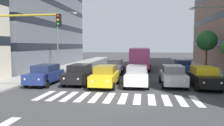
% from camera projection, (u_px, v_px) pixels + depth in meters
% --- Properties ---
extents(ground_plane, '(180.00, 180.00, 0.00)m').
position_uv_depth(ground_plane, '(116.00, 98.00, 13.76)').
color(ground_plane, '#38383A').
extents(crosswalk_markings, '(10.35, 2.80, 0.01)m').
position_uv_depth(crosswalk_markings, '(116.00, 98.00, 13.76)').
color(crosswalk_markings, silver).
rests_on(crosswalk_markings, ground_plane).
extents(lane_arrow_1, '(0.50, 2.20, 0.01)m').
position_uv_depth(lane_arrow_1, '(1.00, 126.00, 8.97)').
color(lane_arrow_1, silver).
rests_on(lane_arrow_1, ground_plane).
extents(car_0, '(2.02, 4.44, 1.72)m').
position_uv_depth(car_0, '(204.00, 77.00, 16.97)').
color(car_0, black).
rests_on(car_0, ground_plane).
extents(car_1, '(2.02, 4.44, 1.72)m').
position_uv_depth(car_1, '(173.00, 75.00, 17.83)').
color(car_1, '#B2B7BC').
rests_on(car_1, ground_plane).
extents(car_2, '(2.02, 4.44, 1.72)m').
position_uv_depth(car_2, '(137.00, 75.00, 17.85)').
color(car_2, silver).
rests_on(car_2, ground_plane).
extents(car_3, '(2.02, 4.44, 1.72)m').
position_uv_depth(car_3, '(105.00, 76.00, 17.57)').
color(car_3, gold).
rests_on(car_3, ground_plane).
extents(car_4, '(2.02, 4.44, 1.72)m').
position_uv_depth(car_4, '(79.00, 74.00, 18.74)').
color(car_4, black).
rests_on(car_4, ground_plane).
extents(car_5, '(2.02, 4.44, 1.72)m').
position_uv_depth(car_5, '(45.00, 74.00, 18.46)').
color(car_5, navy).
rests_on(car_5, ground_plane).
extents(car_row2_0, '(2.02, 4.44, 1.72)m').
position_uv_depth(car_row2_0, '(115.00, 66.00, 25.69)').
color(car_row2_0, silver).
rests_on(car_row2_0, ground_plane).
extents(car_row2_1, '(2.02, 4.44, 1.72)m').
position_uv_depth(car_row2_1, '(182.00, 67.00, 25.08)').
color(car_row2_1, navy).
rests_on(car_row2_1, ground_plane).
extents(bus_behind_traffic, '(2.78, 10.50, 3.00)m').
position_uv_depth(bus_behind_traffic, '(140.00, 56.00, 30.86)').
color(bus_behind_traffic, '#DB5193').
rests_on(bus_behind_traffic, ground_plane).
extents(traffic_light_gantry, '(4.63, 0.36, 5.50)m').
position_uv_depth(traffic_light_gantry, '(14.00, 40.00, 13.75)').
color(traffic_light_gantry, '#AD991E').
rests_on(traffic_light_gantry, ground_plane).
extents(street_lamp_left, '(3.35, 0.28, 6.81)m').
position_uv_depth(street_lamp_left, '(219.00, 34.00, 19.05)').
color(street_lamp_left, '#4C6B56').
rests_on(street_lamp_left, sidewalk_left).
extents(street_lamp_right, '(2.67, 0.28, 7.40)m').
position_uv_depth(street_lamp_right, '(61.00, 35.00, 26.37)').
color(street_lamp_right, '#4C6B56').
rests_on(street_lamp_right, sidewalk_right).
extents(street_tree_2, '(2.56, 2.56, 5.13)m').
position_uv_depth(street_tree_2, '(207.00, 41.00, 27.16)').
color(street_tree_2, '#513823').
rests_on(street_tree_2, sidewalk_left).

